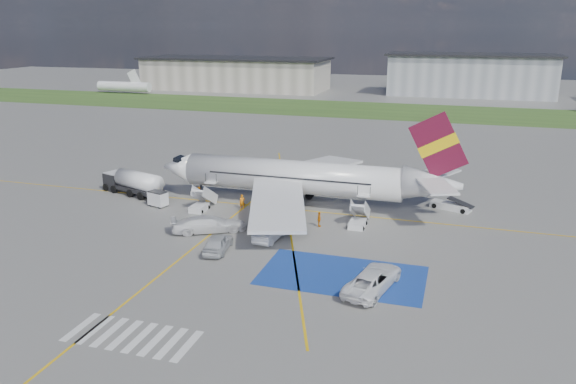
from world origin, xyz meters
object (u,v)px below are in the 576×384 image
airliner (304,178)px  van_white_a (373,276)px  van_white_b (209,222)px  belt_loader (451,206)px  car_silver_a (218,243)px  fuel_tanker (133,184)px  gpu_cart (158,200)px  car_silver_b (271,231)px

airliner → van_white_a: (11.38, -19.75, -2.29)m
airliner → van_white_a: airliner is taller
van_white_a → van_white_b: (-18.36, 8.08, 0.02)m
belt_loader → car_silver_a: car_silver_a is taller
airliner → car_silver_a: bearing=-103.6°
airliner → car_silver_a: airliner is taller
airliner → belt_loader: airliner is taller
fuel_tanker → gpu_cart: size_ratio=3.76×
belt_loader → van_white_b: (-23.81, -15.18, 0.76)m
fuel_tanker → van_white_a: (33.26, -17.60, -0.21)m
gpu_cart → van_white_b: 11.24m
car_silver_a → car_silver_b: 5.80m
car_silver_a → car_silver_b: size_ratio=0.94×
gpu_cart → belt_loader: 34.47m
gpu_cart → car_silver_a: bearing=-24.0°
van_white_a → car_silver_a: bearing=0.2°
car_silver_b → gpu_cart: bearing=-16.4°
belt_loader → van_white_b: 28.25m
belt_loader → gpu_cart: bearing=-145.0°
fuel_tanker → car_silver_a: (17.96, -14.09, -0.47)m
gpu_cart → fuel_tanker: bearing=164.4°
gpu_cart → belt_loader: size_ratio=0.49×
fuel_tanker → car_silver_a: bearing=-19.7°
gpu_cart → car_silver_b: bearing=-4.6°
gpu_cart → van_white_a: bearing=-10.6°
airliner → belt_loader: (16.84, 3.51, -3.02)m
car_silver_b → van_white_a: van_white_a is taller
fuel_tanker → belt_loader: 39.13m
car_silver_b → van_white_b: bearing=3.3°
airliner → van_white_b: (-6.97, -11.67, -2.27)m
car_silver_b → van_white_a: (11.53, -7.92, 0.24)m
belt_loader → car_silver_a: bearing=-116.7°
belt_loader → van_white_b: bearing=-127.8°
gpu_cart → van_white_a: 31.20m
car_silver_a → van_white_b: bearing=-63.8°
fuel_tanker → car_silver_a: size_ratio=1.91×
gpu_cart → van_white_a: (27.80, -14.18, 0.28)m
car_silver_b → van_white_a: size_ratio=0.89×
gpu_cart → car_silver_b: 17.43m
van_white_a → belt_loader: bearing=-90.1°
fuel_tanker → belt_loader: bearing=26.7°
gpu_cart → car_silver_b: (16.27, -6.26, 0.04)m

